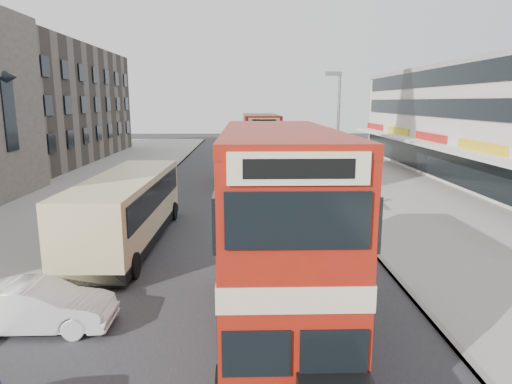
% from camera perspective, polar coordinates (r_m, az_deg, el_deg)
% --- Properties ---
extents(ground, '(160.00, 160.00, 0.00)m').
position_cam_1_polar(ground, '(12.39, -4.50, -19.20)').
color(ground, '#28282B').
rests_on(ground, ground).
extents(road_surface, '(12.00, 90.00, 0.01)m').
position_cam_1_polar(road_surface, '(31.30, -2.60, -0.20)').
color(road_surface, '#28282B').
rests_on(road_surface, ground).
extents(pavement_right, '(12.00, 90.00, 0.15)m').
position_cam_1_polar(pavement_right, '(33.27, 18.54, 0.03)').
color(pavement_right, gray).
rests_on(pavement_right, ground).
extents(pavement_left, '(12.00, 90.00, 0.15)m').
position_cam_1_polar(pavement_left, '(33.74, -23.43, -0.17)').
color(pavement_left, gray).
rests_on(pavement_left, ground).
extents(kerb_left, '(0.20, 90.00, 0.16)m').
position_cam_1_polar(kerb_left, '(32.00, -13.59, -0.13)').
color(kerb_left, gray).
rests_on(kerb_left, ground).
extents(kerb_right, '(0.20, 90.00, 0.16)m').
position_cam_1_polar(kerb_right, '(31.75, 8.47, -0.02)').
color(kerb_right, gray).
rests_on(kerb_right, ground).
extents(brick_terrace, '(14.00, 28.00, 12.00)m').
position_cam_1_polar(brick_terrace, '(53.66, -26.83, 9.89)').
color(brick_terrace, '#66594C').
rests_on(brick_terrace, ground).
extents(commercial_row, '(9.90, 46.20, 9.30)m').
position_cam_1_polar(commercial_row, '(37.96, 29.40, 7.54)').
color(commercial_row, beige).
rests_on(commercial_row, ground).
extents(street_lamp, '(1.00, 0.20, 8.12)m').
position_cam_1_polar(street_lamp, '(29.28, 10.24, 8.27)').
color(street_lamp, slate).
rests_on(street_lamp, ground).
extents(bus_main, '(2.74, 9.90, 5.45)m').
position_cam_1_polar(bus_main, '(11.79, 2.81, -5.51)').
color(bus_main, black).
rests_on(bus_main, ground).
extents(bus_second, '(2.74, 9.37, 5.15)m').
position_cam_1_polar(bus_second, '(34.91, 0.62, 5.51)').
color(bus_second, black).
rests_on(bus_second, ground).
extents(coach, '(2.99, 10.87, 2.87)m').
position_cam_1_polar(coach, '(20.81, -16.06, -1.84)').
color(coach, black).
rests_on(coach, ground).
extents(car_left_front, '(4.17, 1.47, 1.37)m').
position_cam_1_polar(car_left_front, '(14.30, -25.98, -12.93)').
color(car_left_front, white).
rests_on(car_left_front, ground).
extents(car_right_a, '(4.44, 1.99, 1.26)m').
position_cam_1_polar(car_right_a, '(25.47, 9.10, -1.60)').
color(car_right_a, '#AA111D').
rests_on(car_right_a, ground).
extents(car_right_b, '(4.70, 2.37, 1.28)m').
position_cam_1_polar(car_right_b, '(32.08, 6.32, 1.18)').
color(car_right_b, orange).
rests_on(car_right_b, ground).
extents(pedestrian_near, '(0.65, 0.46, 1.69)m').
position_cam_1_polar(pedestrian_near, '(26.77, 12.78, -0.30)').
color(pedestrian_near, gray).
rests_on(pedestrian_near, pavement_right).
extents(pedestrian_far, '(1.12, 0.52, 1.86)m').
position_cam_1_polar(pedestrian_far, '(42.48, 8.79, 4.22)').
color(pedestrian_far, gray).
rests_on(pedestrian_far, pavement_right).
extents(cyclist, '(0.69, 1.58, 2.16)m').
position_cam_1_polar(cyclist, '(31.64, 4.69, 1.32)').
color(cyclist, gray).
rests_on(cyclist, ground).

